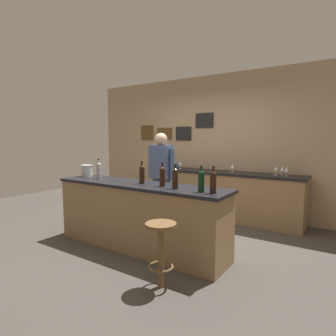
{
  "coord_description": "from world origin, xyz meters",
  "views": [
    {
      "loc": [
        2.46,
        -3.35,
        1.54
      ],
      "look_at": [
        -0.08,
        0.45,
        1.05
      ],
      "focal_mm": 30.22,
      "sensor_mm": 36.0,
      "label": 1
    }
  ],
  "objects_px": {
    "bar_stool": "(161,244)",
    "wine_bottle_a": "(99,170)",
    "wine_glass_d": "(282,169)",
    "coffee_mug": "(176,166)",
    "wine_glass_c": "(276,169)",
    "ice_bucket": "(87,170)",
    "bartender": "(161,174)",
    "wine_bottle_b": "(142,174)",
    "wine_bottle_c": "(162,176)",
    "wine_bottle_d": "(175,178)",
    "wine_glass_a": "(180,164)",
    "wine_bottle_e": "(201,180)",
    "wine_glass_e": "(287,170)",
    "wine_glass_b": "(232,166)",
    "wine_bottle_f": "(213,181)"
  },
  "relations": [
    {
      "from": "wine_bottle_d",
      "to": "wine_bottle_f",
      "type": "distance_m",
      "value": 0.51
    },
    {
      "from": "wine_bottle_a",
      "to": "wine_glass_c",
      "type": "height_order",
      "value": "wine_bottle_a"
    },
    {
      "from": "ice_bucket",
      "to": "bartender",
      "type": "bearing_deg",
      "value": 44.43
    },
    {
      "from": "bar_stool",
      "to": "wine_glass_e",
      "type": "bearing_deg",
      "value": 76.49
    },
    {
      "from": "wine_bottle_d",
      "to": "wine_glass_a",
      "type": "xyz_separation_m",
      "value": [
        -1.2,
        2.08,
        -0.05
      ]
    },
    {
      "from": "ice_bucket",
      "to": "wine_glass_e",
      "type": "height_order",
      "value": "ice_bucket"
    },
    {
      "from": "wine_glass_c",
      "to": "wine_glass_e",
      "type": "bearing_deg",
      "value": -16.77
    },
    {
      "from": "wine_bottle_b",
      "to": "wine_glass_d",
      "type": "relative_size",
      "value": 1.97
    },
    {
      "from": "wine_bottle_f",
      "to": "bartender",
      "type": "bearing_deg",
      "value": 144.96
    },
    {
      "from": "wine_glass_b",
      "to": "bar_stool",
      "type": "bearing_deg",
      "value": -83.82
    },
    {
      "from": "wine_bottle_a",
      "to": "wine_bottle_e",
      "type": "bearing_deg",
      "value": -2.86
    },
    {
      "from": "wine_bottle_b",
      "to": "coffee_mug",
      "type": "height_order",
      "value": "wine_bottle_b"
    },
    {
      "from": "wine_glass_a",
      "to": "wine_bottle_c",
      "type": "bearing_deg",
      "value": -64.56
    },
    {
      "from": "wine_glass_c",
      "to": "wine_glass_d",
      "type": "height_order",
      "value": "same"
    },
    {
      "from": "wine_bottle_e",
      "to": "wine_glass_e",
      "type": "xyz_separation_m",
      "value": [
        0.51,
        2.13,
        -0.05
      ]
    },
    {
      "from": "wine_bottle_b",
      "to": "wine_bottle_c",
      "type": "height_order",
      "value": "same"
    },
    {
      "from": "wine_glass_c",
      "to": "bartender",
      "type": "bearing_deg",
      "value": -143.25
    },
    {
      "from": "wine_bottle_f",
      "to": "bar_stool",
      "type": "bearing_deg",
      "value": -115.69
    },
    {
      "from": "wine_glass_d",
      "to": "coffee_mug",
      "type": "relative_size",
      "value": 1.24
    },
    {
      "from": "wine_glass_c",
      "to": "wine_glass_e",
      "type": "height_order",
      "value": "same"
    },
    {
      "from": "wine_bottle_c",
      "to": "wine_bottle_d",
      "type": "xyz_separation_m",
      "value": [
        0.23,
        -0.06,
        0.0
      ]
    },
    {
      "from": "wine_bottle_c",
      "to": "wine_bottle_d",
      "type": "bearing_deg",
      "value": -14.57
    },
    {
      "from": "wine_glass_d",
      "to": "wine_glass_c",
      "type": "bearing_deg",
      "value": -155.53
    },
    {
      "from": "wine_bottle_b",
      "to": "wine_glass_b",
      "type": "bearing_deg",
      "value": 76.07
    },
    {
      "from": "coffee_mug",
      "to": "ice_bucket",
      "type": "bearing_deg",
      "value": -101.61
    },
    {
      "from": "wine_bottle_a",
      "to": "coffee_mug",
      "type": "xyz_separation_m",
      "value": [
        0.07,
        2.1,
        -0.11
      ]
    },
    {
      "from": "bar_stool",
      "to": "ice_bucket",
      "type": "xyz_separation_m",
      "value": [
        -1.98,
        0.75,
        0.56
      ]
    },
    {
      "from": "wine_bottle_a",
      "to": "wine_glass_c",
      "type": "distance_m",
      "value": 2.97
    },
    {
      "from": "wine_bottle_c",
      "to": "wine_bottle_e",
      "type": "xyz_separation_m",
      "value": [
        0.6,
        -0.08,
        0.0
      ]
    },
    {
      "from": "wine_bottle_c",
      "to": "wine_glass_c",
      "type": "bearing_deg",
      "value": 66.4
    },
    {
      "from": "wine_bottle_c",
      "to": "bar_stool",
      "type": "bearing_deg",
      "value": -56.21
    },
    {
      "from": "wine_bottle_d",
      "to": "coffee_mug",
      "type": "height_order",
      "value": "wine_bottle_d"
    },
    {
      "from": "bartender",
      "to": "wine_glass_a",
      "type": "distance_m",
      "value": 1.14
    },
    {
      "from": "wine_bottle_c",
      "to": "wine_bottle_e",
      "type": "height_order",
      "value": "same"
    },
    {
      "from": "wine_bottle_d",
      "to": "wine_glass_a",
      "type": "distance_m",
      "value": 2.4
    },
    {
      "from": "wine_bottle_d",
      "to": "wine_bottle_f",
      "type": "bearing_deg",
      "value": -0.57
    },
    {
      "from": "wine_bottle_d",
      "to": "wine_glass_d",
      "type": "bearing_deg",
      "value": 70.56
    },
    {
      "from": "bartender",
      "to": "wine_glass_e",
      "type": "bearing_deg",
      "value": 32.54
    },
    {
      "from": "ice_bucket",
      "to": "wine_glass_a",
      "type": "bearing_deg",
      "value": 73.74
    },
    {
      "from": "bar_stool",
      "to": "wine_bottle_a",
      "type": "relative_size",
      "value": 2.22
    },
    {
      "from": "bar_stool",
      "to": "wine_bottle_f",
      "type": "height_order",
      "value": "wine_bottle_f"
    },
    {
      "from": "wine_glass_a",
      "to": "wine_bottle_d",
      "type": "bearing_deg",
      "value": -60.13
    },
    {
      "from": "bar_stool",
      "to": "wine_bottle_d",
      "type": "bearing_deg",
      "value": 109.42
    },
    {
      "from": "wine_glass_c",
      "to": "wine_bottle_e",
      "type": "bearing_deg",
      "value": -98.38
    },
    {
      "from": "wine_bottle_e",
      "to": "wine_glass_b",
      "type": "height_order",
      "value": "wine_bottle_e"
    },
    {
      "from": "wine_bottle_c",
      "to": "wine_glass_b",
      "type": "height_order",
      "value": "wine_bottle_c"
    },
    {
      "from": "ice_bucket",
      "to": "wine_glass_c",
      "type": "bearing_deg",
      "value": 39.66
    },
    {
      "from": "wine_glass_e",
      "to": "wine_glass_a",
      "type": "bearing_deg",
      "value": -179.19
    },
    {
      "from": "wine_bottle_a",
      "to": "wine_bottle_d",
      "type": "bearing_deg",
      "value": -2.86
    },
    {
      "from": "wine_bottle_b",
      "to": "wine_glass_b",
      "type": "distance_m",
      "value": 2.1
    }
  ]
}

